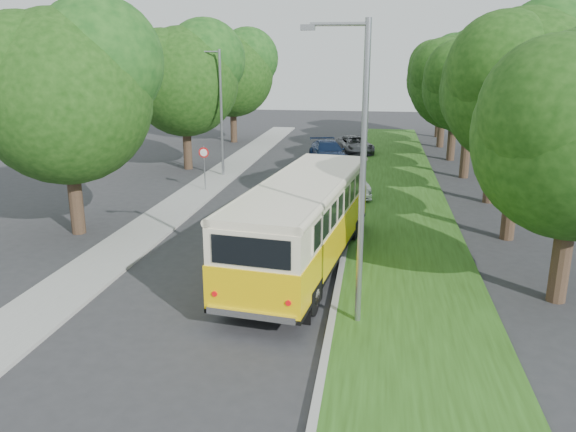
% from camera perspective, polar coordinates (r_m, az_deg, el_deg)
% --- Properties ---
extents(ground, '(120.00, 120.00, 0.00)m').
position_cam_1_polar(ground, '(18.70, -6.00, -6.52)').
color(ground, '#2C2C2E').
rests_on(ground, ground).
extents(curb, '(0.20, 70.00, 0.15)m').
position_cam_1_polar(curb, '(22.80, 6.04, -2.13)').
color(curb, gray).
rests_on(curb, ground).
extents(grass_verge, '(4.50, 70.00, 0.13)m').
position_cam_1_polar(grass_verge, '(22.82, 11.95, -2.41)').
color(grass_verge, '#234412').
rests_on(grass_verge, ground).
extents(sidewalk, '(2.20, 70.00, 0.12)m').
position_cam_1_polar(sidewalk, '(24.65, -13.84, -1.16)').
color(sidewalk, gray).
rests_on(sidewalk, ground).
extents(treeline, '(24.27, 41.91, 9.46)m').
position_cam_1_polar(treeline, '(34.71, 6.81, 13.88)').
color(treeline, '#332319').
rests_on(treeline, ground).
extents(lamppost_near, '(1.71, 0.16, 8.00)m').
position_cam_1_polar(lamppost_near, '(14.43, 7.26, 4.84)').
color(lamppost_near, gray).
rests_on(lamppost_near, ground).
extents(lamppost_far, '(1.71, 0.16, 7.50)m').
position_cam_1_polar(lamppost_far, '(34.10, -6.98, 10.79)').
color(lamppost_far, gray).
rests_on(lamppost_far, ground).
extents(warning_sign, '(0.56, 0.10, 2.50)m').
position_cam_1_polar(warning_sign, '(30.54, -8.52, 5.58)').
color(warning_sign, gray).
rests_on(warning_sign, ground).
extents(vintage_bus, '(4.09, 10.96, 3.18)m').
position_cam_1_polar(vintage_bus, '(19.16, 1.61, -0.83)').
color(vintage_bus, yellow).
rests_on(vintage_bus, ground).
extents(car_silver, '(2.08, 4.14, 1.36)m').
position_cam_1_polar(car_silver, '(30.97, 4.41, 3.90)').
color(car_silver, silver).
rests_on(car_silver, ground).
extents(car_white, '(3.14, 4.77, 1.49)m').
position_cam_1_polar(car_white, '(29.71, 5.62, 3.49)').
color(car_white, white).
rests_on(car_white, ground).
extents(car_blue, '(3.37, 5.48, 1.48)m').
position_cam_1_polar(car_blue, '(38.96, 4.08, 6.50)').
color(car_blue, navy).
rests_on(car_blue, ground).
extents(car_grey, '(3.33, 5.11, 1.31)m').
position_cam_1_polar(car_grey, '(42.95, 6.84, 7.19)').
color(car_grey, '#53545A').
rests_on(car_grey, ground).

